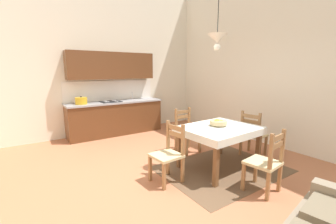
{
  "coord_description": "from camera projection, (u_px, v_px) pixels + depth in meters",
  "views": [
    {
      "loc": [
        -1.98,
        -2.95,
        1.72
      ],
      "look_at": [
        0.12,
        0.2,
        1.02
      ],
      "focal_mm": 23.93,
      "sensor_mm": 36.0,
      "label": 1
    }
  ],
  "objects": [
    {
      "name": "dining_table",
      "position": [
        219.0,
        134.0,
        3.93
      ],
      "size": [
        1.36,
        1.11,
        0.75
      ],
      "color": "brown",
      "rests_on": "ground_plane"
    },
    {
      "name": "wall_right",
      "position": [
        275.0,
        52.0,
        4.99
      ],
      "size": [
        0.12,
        6.87,
        4.24
      ],
      "primitive_type": "cube",
      "color": "silver",
      "rests_on": "ground_plane"
    },
    {
      "name": "pendant_lamp",
      "position": [
        217.0,
        39.0,
        3.61
      ],
      "size": [
        0.32,
        0.32,
        0.81
      ],
      "color": "black"
    },
    {
      "name": "area_rug",
      "position": [
        222.0,
        169.0,
        3.97
      ],
      "size": [
        2.1,
        1.6,
        0.01
      ],
      "primitive_type": "cube",
      "color": "brown",
      "rests_on": "ground_plane"
    },
    {
      "name": "dining_chair_kitchen_side",
      "position": [
        187.0,
        131.0,
        4.78
      ],
      "size": [
        0.43,
        0.43,
        0.93
      ],
      "color": "#D1BC89",
      "rests_on": "ground_plane"
    },
    {
      "name": "dining_chair_window_side",
      "position": [
        253.0,
        135.0,
        4.53
      ],
      "size": [
        0.48,
        0.48,
        0.93
      ],
      "color": "#D1BC89",
      "rests_on": "ground_plane"
    },
    {
      "name": "ground_plane",
      "position": [
        169.0,
        176.0,
        3.82
      ],
      "size": [
        6.21,
        6.87,
        0.1
      ],
      "primitive_type": "cube",
      "color": "#B7704C"
    },
    {
      "name": "kitchen_cabinetry",
      "position": [
        115.0,
        103.0,
        6.08
      ],
      "size": [
        2.54,
        0.63,
        2.2
      ],
      "color": "brown",
      "rests_on": "ground_plane"
    },
    {
      "name": "dining_chair_tv_side",
      "position": [
        168.0,
        154.0,
        3.47
      ],
      "size": [
        0.45,
        0.45,
        0.93
      ],
      "color": "#D1BC89",
      "rests_on": "ground_plane"
    },
    {
      "name": "wall_back",
      "position": [
        103.0,
        55.0,
        6.04
      ],
      "size": [
        6.21,
        0.12,
        4.24
      ],
      "primitive_type": "cube",
      "color": "silver",
      "rests_on": "ground_plane"
    },
    {
      "name": "fruit_bowl",
      "position": [
        218.0,
        123.0,
        3.97
      ],
      "size": [
        0.3,
        0.3,
        0.12
      ],
      "color": "tan",
      "rests_on": "dining_table"
    },
    {
      "name": "dining_chair_camera_side",
      "position": [
        265.0,
        163.0,
        3.15
      ],
      "size": [
        0.47,
        0.47,
        0.93
      ],
      "color": "#D1BC89",
      "rests_on": "ground_plane"
    }
  ]
}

